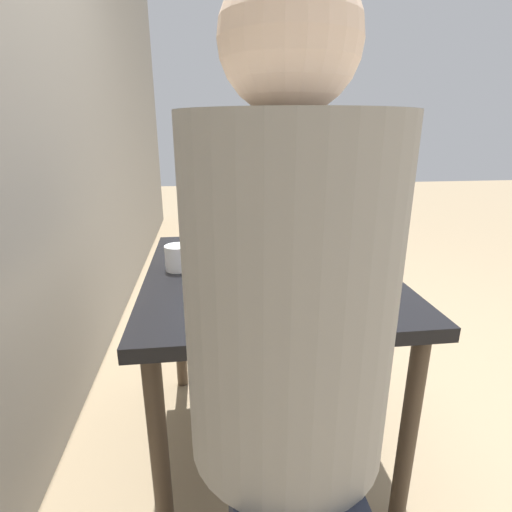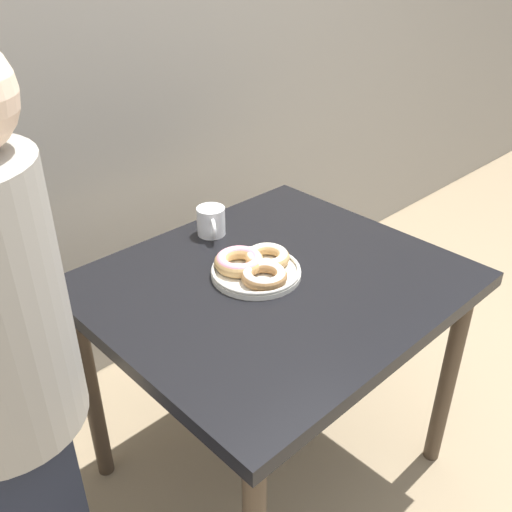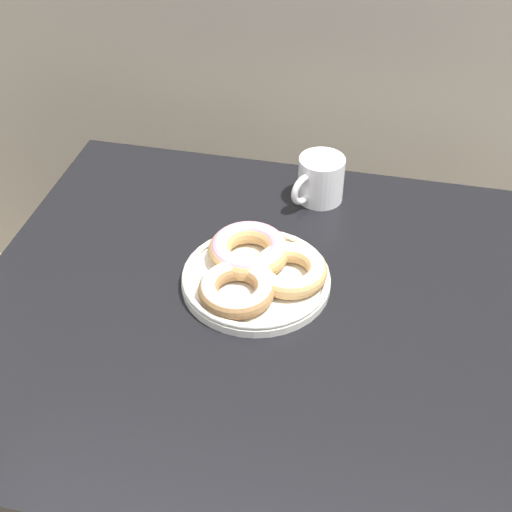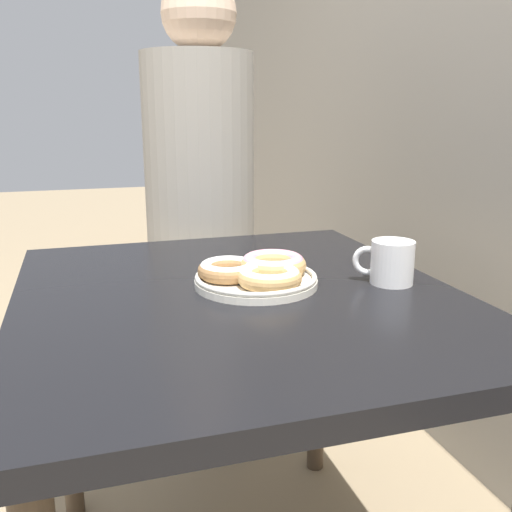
{
  "view_description": "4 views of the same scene",
  "coord_description": "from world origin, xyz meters",
  "views": [
    {
      "loc": [
        -1.27,
        0.51,
        1.2
      ],
      "look_at": [
        -0.03,
        0.36,
        0.78
      ],
      "focal_mm": 28.0,
      "sensor_mm": 36.0,
      "label": 1
    },
    {
      "loc": [
        -0.91,
        -0.57,
        1.54
      ],
      "look_at": [
        -0.03,
        0.36,
        0.78
      ],
      "focal_mm": 40.0,
      "sensor_mm": 36.0,
      "label": 2
    },
    {
      "loc": [
        0.16,
        -0.48,
        1.5
      ],
      "look_at": [
        -0.03,
        0.36,
        0.78
      ],
      "focal_mm": 50.0,
      "sensor_mm": 36.0,
      "label": 3
    },
    {
      "loc": [
        1.0,
        0.05,
        1.06
      ],
      "look_at": [
        -0.03,
        0.36,
        0.78
      ],
      "focal_mm": 40.0,
      "sensor_mm": 36.0,
      "label": 4
    }
  ],
  "objects": [
    {
      "name": "dining_table",
      "position": [
        0.0,
        0.32,
        0.64
      ],
      "size": [
        0.93,
        0.82,
        0.72
      ],
      "color": "black",
      "rests_on": "ground_plane"
    },
    {
      "name": "donut_plate",
      "position": [
        -0.02,
        0.36,
        0.75
      ],
      "size": [
        0.24,
        0.26,
        0.05
      ],
      "color": "silver",
      "rests_on": "dining_table"
    },
    {
      "name": "coffee_mug",
      "position": [
        0.04,
        0.62,
        0.77
      ],
      "size": [
        0.09,
        0.11,
        0.09
      ],
      "color": "white",
      "rests_on": "dining_table"
    },
    {
      "name": "person_figure",
      "position": [
        -0.72,
        0.39,
        0.76
      ],
      "size": [
        0.36,
        0.33,
        1.42
      ],
      "color": "#232838",
      "rests_on": "ground_plane"
    }
  ]
}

